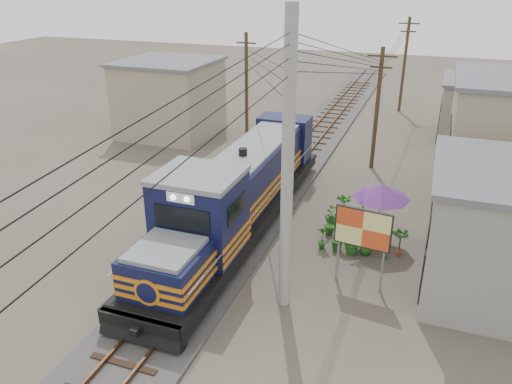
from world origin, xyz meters
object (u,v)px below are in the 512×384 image
at_px(locomotive, 238,195).
at_px(vendor, 375,230).
at_px(market_umbrella, 381,191).
at_px(billboard, 363,231).

relative_size(locomotive, vendor, 10.07).
xyz_separation_m(locomotive, vendor, (5.93, 0.59, -0.95)).
relative_size(market_umbrella, vendor, 1.65).
height_order(locomotive, market_umbrella, locomotive).
bearing_deg(locomotive, billboard, -23.44).
distance_m(billboard, vendor, 3.44).
bearing_deg(market_umbrella, vendor, -94.60).
bearing_deg(vendor, market_umbrella, -127.65).
height_order(billboard, market_umbrella, billboard).
relative_size(locomotive, market_umbrella, 6.10).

